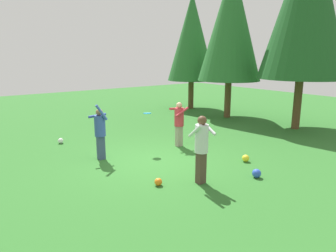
# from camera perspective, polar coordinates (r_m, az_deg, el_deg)

# --- Properties ---
(ground_plane) EXTENTS (40.00, 40.00, 0.00)m
(ground_plane) POSITION_cam_1_polar(r_m,az_deg,el_deg) (9.88, -3.28, -6.34)
(ground_plane) COLOR #2D6B28
(person_thrower) EXTENTS (0.52, 0.57, 1.80)m
(person_thrower) POSITION_cam_1_polar(r_m,az_deg,el_deg) (9.97, -12.34, -0.63)
(person_thrower) COLOR #38476B
(person_thrower) RESTS_ON ground_plane
(person_catcher) EXTENTS (0.56, 0.61, 1.61)m
(person_catcher) POSITION_cam_1_polar(r_m,az_deg,el_deg) (11.17, 2.05, 1.01)
(person_catcher) COLOR gray
(person_catcher) RESTS_ON ground_plane
(person_bystander) EXTENTS (0.63, 0.55, 1.78)m
(person_bystander) POSITION_cam_1_polar(r_m,az_deg,el_deg) (7.93, 6.16, -3.25)
(person_bystander) COLOR #4C382D
(person_bystander) RESTS_ON ground_plane
(frisbee) EXTENTS (0.35, 0.34, 0.05)m
(frisbee) POSITION_cam_1_polar(r_m,az_deg,el_deg) (10.55, -3.85, 2.34)
(frisbee) COLOR #2393D1
(ball_white) EXTENTS (0.20, 0.20, 0.20)m
(ball_white) POSITION_cam_1_polar(r_m,az_deg,el_deg) (12.36, -19.08, -2.58)
(ball_white) COLOR white
(ball_white) RESTS_ON ground_plane
(ball_orange) EXTENTS (0.20, 0.20, 0.20)m
(ball_orange) POSITION_cam_1_polar(r_m,az_deg,el_deg) (8.05, -1.78, -10.20)
(ball_orange) COLOR orange
(ball_orange) RESTS_ON ground_plane
(ball_blue) EXTENTS (0.24, 0.24, 0.24)m
(ball_blue) POSITION_cam_1_polar(r_m,az_deg,el_deg) (8.85, 15.93, -8.34)
(ball_blue) COLOR blue
(ball_blue) RESTS_ON ground_plane
(ball_yellow) EXTENTS (0.22, 0.22, 0.22)m
(ball_yellow) POSITION_cam_1_polar(r_m,az_deg,el_deg) (10.03, 14.05, -5.76)
(ball_yellow) COLOR yellow
(ball_yellow) RESTS_ON ground_plane
(tree_far_left) EXTENTS (2.85, 2.85, 6.80)m
(tree_far_left) POSITION_cam_1_polar(r_m,az_deg,el_deg) (19.18, 4.39, 15.87)
(tree_far_left) COLOR brown
(tree_far_left) RESTS_ON ground_plane
(tree_left) EXTENTS (3.19, 3.19, 7.63)m
(tree_left) POSITION_cam_1_polar(r_m,az_deg,el_deg) (16.66, 11.46, 17.90)
(tree_left) COLOR brown
(tree_left) RESTS_ON ground_plane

